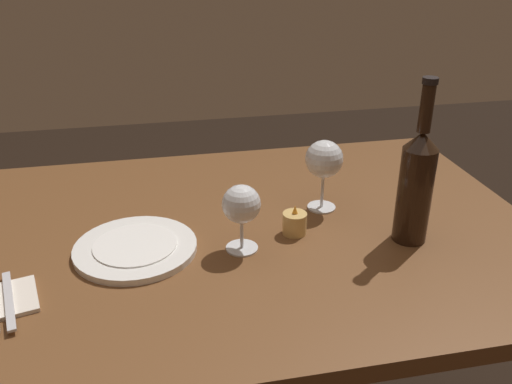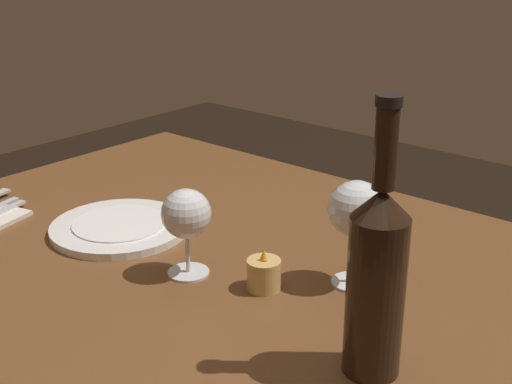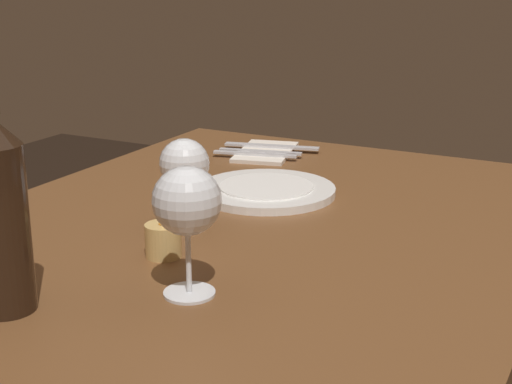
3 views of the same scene
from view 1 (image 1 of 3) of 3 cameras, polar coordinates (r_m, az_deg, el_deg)
The scene contains 7 objects.
dining_table at distance 1.24m, azimuth -1.59°, elevation -7.41°, with size 1.30×0.90×0.74m.
wine_glass_left at distance 1.07m, azimuth -1.54°, elevation -1.46°, with size 0.08×0.08×0.14m.
wine_glass_right at distance 1.24m, azimuth 7.13°, elevation 3.27°, with size 0.09×0.09×0.17m.
wine_bottle at distance 1.14m, azimuth 16.38°, elevation 0.90°, with size 0.07×0.07×0.34m.
votive_candle at distance 1.17m, azimuth 4.05°, elevation -3.34°, with size 0.05×0.05×0.07m.
dinner_plate at distance 1.14m, azimuth -12.49°, elevation -5.71°, with size 0.25×0.25×0.02m.
fork_outer at distance 1.05m, azimuth -24.43°, elevation -10.24°, with size 0.06×0.18×0.00m.
Camera 1 is at (0.18, 1.02, 1.33)m, focal length 38.26 mm.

